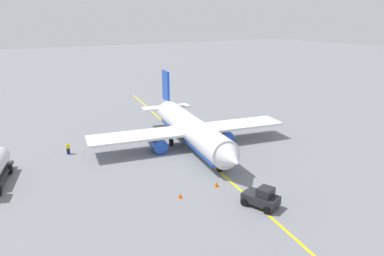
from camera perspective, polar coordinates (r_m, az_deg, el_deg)
The scene contains 7 objects.
ground_plane at distance 54.43m, azimuth 0.00°, elevation -3.02°, with size 400.00×400.00×0.00m, color slate.
airplane at distance 54.00m, azimuth -0.18°, elevation -0.19°, with size 30.01×30.31×9.71m.
pushback_tug at distance 38.49m, azimuth 10.85°, elevation -10.64°, with size 4.08×3.36×2.20m.
refueling_worker at distance 54.48m, azimuth -18.82°, elevation -3.04°, with size 0.41×0.55×1.71m.
safety_cone_nose at distance 42.32m, azimuth 3.83°, elevation -8.75°, with size 0.54×0.54×0.59m, color #F2590F.
safety_cone_wingtip at distance 39.83m, azimuth -1.88°, elevation -10.51°, with size 0.50×0.50×0.55m, color #F2590F.
taxi_line_marking at distance 54.43m, azimuth 0.00°, elevation -3.01°, with size 79.78×0.30×0.01m, color yellow.
Camera 1 is at (44.41, -25.30, 18.73)m, focal length 34.09 mm.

